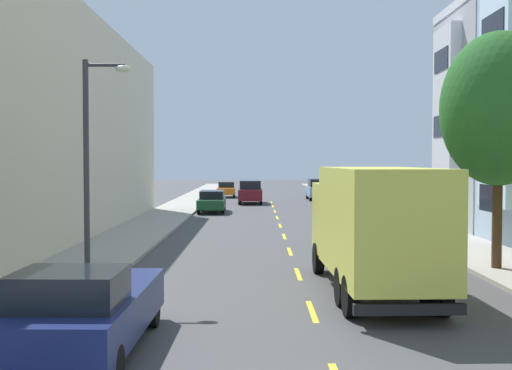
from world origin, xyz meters
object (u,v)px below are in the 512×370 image
Objects in this scene: parked_hatchback_orange at (226,190)px; parked_wagon_forest at (212,201)px; parked_suv_sky at (318,189)px; delivery_box_truck at (373,223)px; parked_wagon_champagne at (333,199)px; street_tree_second at (498,109)px; street_lamp at (92,153)px; parked_pickup_navy at (85,310)px; moving_burgundy_sedan at (250,192)px; parked_hatchback_red at (392,229)px; parked_hatchback_teal at (355,210)px.

parked_wagon_forest is at bearing -90.45° from parked_hatchback_orange.
parked_suv_sky is 1.02× the size of parked_wagon_forest.
delivery_box_truck reaches higher than parked_wagon_champagne.
street_tree_second is 1.59× the size of parked_wagon_forest.
parked_suv_sky is 1.02× the size of parked_wagon_champagne.
street_lamp is 7.11m from parked_pickup_navy.
parked_wagon_forest is (-6.21, 27.25, -1.12)m from delivery_box_truck.
street_lamp is 44.85m from parked_hatchback_orange.
delivery_box_truck is at bearing -143.42° from street_tree_second.
street_lamp is at bearing -168.68° from street_tree_second.
parked_pickup_navy is 41.78m from moving_burgundy_sedan.
street_tree_second is at bearing -86.95° from parked_suv_sky.
parked_hatchback_red is at bearing -76.73° from parked_hatchback_orange.
parked_hatchback_teal is 17.71m from moving_burgundy_sedan.
moving_burgundy_sedan is (2.45, -9.31, 0.23)m from parked_hatchback_orange.
street_lamp reaches higher than parked_hatchback_orange.
parked_wagon_champagne is at bearing 94.36° from street_tree_second.
parked_hatchback_teal is 21.55m from parked_suv_sky.
street_tree_second is 1.57× the size of moving_burgundy_sedan.
street_tree_second is at bearing -65.64° from parked_wagon_forest.
street_tree_second is 43.80m from parked_hatchback_orange.
parked_hatchback_red is 19.92m from parked_wagon_forest.
parked_hatchback_red is at bearing -77.25° from moving_burgundy_sedan.
parked_hatchback_teal is 0.76× the size of parked_pickup_navy.
parked_hatchback_orange and parked_wagon_champagne have the same top height.
parked_wagon_champagne is 0.99× the size of moving_burgundy_sedan.
street_tree_second reaches higher than parked_hatchback_teal.
parked_hatchback_red is at bearing -90.21° from parked_wagon_champagne.
delivery_box_truck reaches higher than moving_burgundy_sedan.
parked_hatchback_orange is (-8.63, 4.36, -0.23)m from parked_suv_sky.
street_tree_second reaches higher than moving_burgundy_sedan.
parked_hatchback_red is at bearing 109.40° from street_tree_second.
parked_wagon_forest is at bearing 102.83° from delivery_box_truck.
parked_wagon_champagne is 1.00× the size of parked_wagon_forest.
delivery_box_truck is at bearing -97.49° from parked_hatchback_teal.
delivery_box_truck is at bearing -77.17° from parked_wagon_forest.
parked_wagon_forest is at bearing 86.65° from street_lamp.
delivery_box_truck is at bearing -93.56° from parked_suv_sky.
parked_hatchback_orange is at bearing 104.77° from moving_burgundy_sedan.
delivery_box_truck is 9.74m from parked_hatchback_red.
parked_wagon_champagne is 9.15m from parked_wagon_forest.
moving_burgundy_sedan is (-8.20, 32.94, -4.23)m from street_tree_second.
parked_pickup_navy is at bearing -141.12° from street_tree_second.
street_tree_second is 26.54m from parked_wagon_forest.
street_lamp is 1.55× the size of parked_hatchback_orange.
parked_pickup_navy is 32.60m from parked_wagon_forest.
parked_hatchback_orange is (-8.66, 25.90, 0.00)m from parked_hatchback_teal.
street_tree_second is at bearing -83.04° from parked_hatchback_teal.
street_lamp reaches higher than moving_burgundy_sedan.
street_tree_second is at bearing -85.64° from parked_wagon_champagne.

